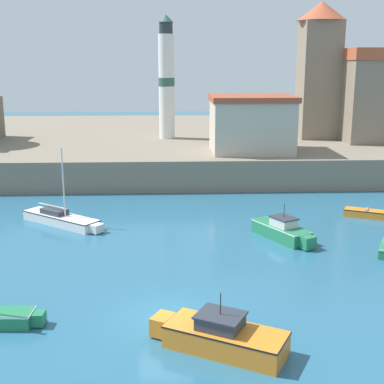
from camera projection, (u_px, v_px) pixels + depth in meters
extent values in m
plane|color=#28607F|center=(166.00, 316.00, 24.08)|extent=(200.00, 200.00, 0.00)
cube|color=gray|center=(167.00, 143.00, 65.47)|extent=(120.00, 40.00, 2.78)
cube|color=orange|center=(366.00, 213.00, 39.25)|extent=(3.26, 2.29, 0.55)
cube|color=black|center=(367.00, 210.00, 39.20)|extent=(3.29, 2.31, 0.07)
cube|color=#997F5B|center=(367.00, 209.00, 39.18)|extent=(0.56, 0.88, 0.08)
cube|color=#237A4C|center=(38.00, 318.00, 23.17)|extent=(0.57, 0.68, 0.56)
cube|color=orange|center=(226.00, 340.00, 21.11)|extent=(5.06, 3.90, 0.95)
cube|color=orange|center=(164.00, 325.00, 22.30)|extent=(1.22, 1.30, 0.80)
cube|color=black|center=(226.00, 330.00, 21.01)|extent=(5.11, 3.94, 0.07)
cube|color=#333842|center=(220.00, 322.00, 21.04)|extent=(2.13, 2.02, 0.50)
cube|color=#2D333D|center=(220.00, 315.00, 20.97)|extent=(2.30, 2.17, 0.08)
cylinder|color=black|center=(221.00, 304.00, 20.86)|extent=(0.04, 0.04, 0.90)
cube|color=white|center=(61.00, 220.00, 37.53)|extent=(5.92, 5.00, 0.66)
cube|color=white|center=(97.00, 228.00, 35.60)|extent=(1.02, 1.05, 0.56)
cube|color=black|center=(61.00, 216.00, 37.46)|extent=(5.98, 5.05, 0.07)
cylinder|color=silver|center=(63.00, 183.00, 36.61)|extent=(0.10, 0.10, 4.82)
cylinder|color=silver|center=(53.00, 206.00, 37.76)|extent=(2.31, 1.78, 0.08)
cube|color=#333842|center=(54.00, 211.00, 37.76)|extent=(2.13, 1.97, 0.36)
cube|color=#237A4C|center=(281.00, 232.00, 34.55)|extent=(3.40, 4.44, 0.88)
cube|color=#237A4C|center=(308.00, 242.00, 32.51)|extent=(1.08, 1.02, 0.75)
cube|color=white|center=(281.00, 226.00, 34.45)|extent=(3.44, 4.49, 0.07)
cube|color=silver|center=(284.00, 222.00, 34.20)|extent=(1.73, 1.86, 0.52)
cube|color=#2D333D|center=(284.00, 218.00, 34.13)|extent=(1.86, 2.00, 0.08)
cylinder|color=black|center=(284.00, 210.00, 34.01)|extent=(0.04, 0.04, 0.90)
cube|color=gray|center=(373.00, 98.00, 61.99)|extent=(10.53, 16.97, 8.48)
cube|color=#B25133|center=(377.00, 55.00, 60.83)|extent=(10.74, 17.31, 1.20)
cube|color=gray|center=(318.00, 81.00, 58.72)|extent=(4.08, 4.08, 12.59)
cone|color=#B25133|center=(322.00, 11.00, 56.98)|extent=(5.31, 5.31, 2.00)
cylinder|color=silver|center=(167.00, 87.00, 58.45)|extent=(1.71, 1.71, 11.20)
cylinder|color=#2D5647|center=(167.00, 82.00, 58.31)|extent=(1.76, 1.76, 0.90)
cylinder|color=#262D33|center=(166.00, 28.00, 56.97)|extent=(1.45, 1.45, 1.20)
cone|color=#2D5647|center=(166.00, 18.00, 56.73)|extent=(1.62, 1.62, 0.80)
cube|color=#BCB29E|center=(251.00, 126.00, 50.55)|extent=(7.41, 6.62, 4.76)
cube|color=#9E472D|center=(252.00, 98.00, 49.93)|extent=(7.78, 6.96, 0.50)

